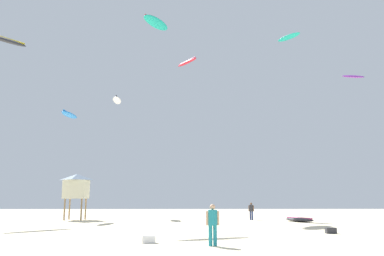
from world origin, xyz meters
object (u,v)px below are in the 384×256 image
(person_midground, at_px, (251,210))
(kite_aloft_3, at_px, (353,76))
(gear_bag, at_px, (331,231))
(kite_aloft_6, at_px, (5,40))
(lifeguard_tower, at_px, (76,186))
(person_foreground, at_px, (213,221))
(kite_aloft_7, at_px, (187,62))
(kite_aloft_2, at_px, (156,23))
(kite_grounded_near, at_px, (299,220))
(kite_aloft_1, at_px, (69,115))
(cooler_box, at_px, (149,239))
(kite_aloft_5, at_px, (117,100))
(kite_aloft_4, at_px, (289,37))

(person_midground, xyz_separation_m, kite_aloft_3, (15.65, 11.67, 16.52))
(gear_bag, xyz_separation_m, kite_aloft_6, (-26.63, 15.47, 17.71))
(lifeguard_tower, distance_m, kite_aloft_3, 36.61)
(lifeguard_tower, distance_m, kite_aloft_6, 17.10)
(person_foreground, relative_size, kite_aloft_6, 0.40)
(kite_aloft_7, bearing_deg, kite_aloft_2, -157.86)
(kite_grounded_near, height_order, kite_aloft_6, kite_aloft_6)
(person_foreground, relative_size, kite_aloft_1, 0.51)
(kite_aloft_3, xyz_separation_m, kite_aloft_6, (-40.17, -10.00, 0.45))
(lifeguard_tower, bearing_deg, kite_aloft_1, 135.96)
(lifeguard_tower, relative_size, kite_aloft_1, 1.24)
(person_midground, height_order, kite_aloft_1, kite_aloft_1)
(person_foreground, xyz_separation_m, kite_aloft_1, (-12.64, 21.25, 9.09))
(kite_aloft_7, bearing_deg, person_foreground, -88.11)
(lifeguard_tower, bearing_deg, cooler_box, -65.64)
(kite_aloft_7, bearing_deg, kite_aloft_3, 5.97)
(lifeguard_tower, bearing_deg, kite_aloft_3, 19.59)
(kite_aloft_2, distance_m, kite_aloft_5, 10.53)
(lifeguard_tower, xyz_separation_m, gear_bag, (18.18, -14.18, -2.89))
(kite_aloft_4, xyz_separation_m, kite_aloft_5, (-21.93, -3.90, -9.83))
(kite_aloft_1, xyz_separation_m, kite_aloft_3, (33.18, 9.88, 7.34))
(kite_grounded_near, distance_m, cooler_box, 18.96)
(kite_aloft_5, bearing_deg, kite_aloft_2, -10.67)
(kite_aloft_6, bearing_deg, kite_aloft_3, 13.98)
(kite_aloft_4, bearing_deg, lifeguard_tower, -152.80)
(kite_aloft_6, bearing_deg, kite_aloft_4, 18.76)
(cooler_box, relative_size, gear_bag, 1.00)
(person_midground, bearing_deg, kite_aloft_1, -69.76)
(gear_bag, relative_size, kite_aloft_6, 0.13)
(person_foreground, height_order, gear_bag, person_foreground)
(kite_grounded_near, xyz_separation_m, kite_aloft_7, (-9.36, 12.37, 18.22))
(cooler_box, bearing_deg, gear_bag, 24.79)
(person_midground, xyz_separation_m, gear_bag, (2.11, -13.80, -0.75))
(gear_bag, height_order, kite_aloft_7, kite_aloft_7)
(lifeguard_tower, xyz_separation_m, kite_aloft_3, (31.72, 11.29, 14.37))
(gear_bag, height_order, kite_aloft_2, kite_aloft_2)
(kite_aloft_1, distance_m, kite_aloft_4, 30.51)
(kite_aloft_3, relative_size, kite_aloft_6, 0.75)
(kite_grounded_near, distance_m, kite_aloft_3, 25.65)
(cooler_box, distance_m, kite_aloft_7, 33.22)
(cooler_box, relative_size, kite_aloft_3, 0.18)
(person_foreground, xyz_separation_m, kite_aloft_3, (20.54, 31.13, 16.43))
(kite_grounded_near, height_order, gear_bag, kite_grounded_near)
(kite_aloft_1, height_order, kite_aloft_3, kite_aloft_3)
(person_foreground, xyz_separation_m, kite_aloft_5, (-9.25, 28.21, 12.37))
(kite_grounded_near, relative_size, kite_aloft_1, 0.94)
(person_midground, height_order, kite_grounded_near, person_midground)
(kite_aloft_5, bearing_deg, cooler_box, -76.43)
(kite_aloft_1, xyz_separation_m, kite_aloft_4, (25.32, 10.85, 13.11))
(person_foreground, xyz_separation_m, kite_aloft_7, (-0.95, 28.88, 17.41))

